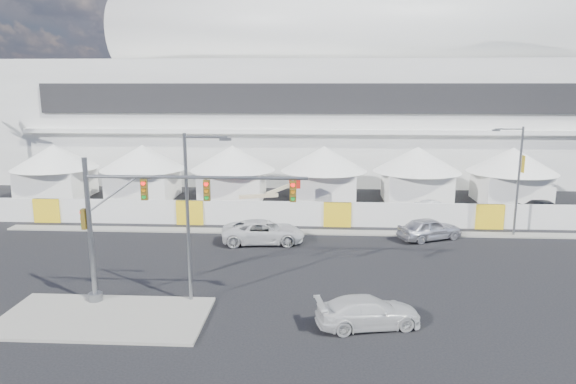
# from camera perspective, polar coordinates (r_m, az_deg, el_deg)

# --- Properties ---
(ground) EXTENTS (160.00, 160.00, 0.00)m
(ground) POSITION_cam_1_polar(r_m,az_deg,el_deg) (28.33, -5.84, -11.50)
(ground) COLOR black
(ground) RESTS_ON ground
(median_island) EXTENTS (10.00, 5.00, 0.15)m
(median_island) POSITION_cam_1_polar(r_m,az_deg,el_deg) (27.26, -19.76, -12.96)
(median_island) COLOR gray
(median_island) RESTS_ON ground
(far_curb) EXTENTS (80.00, 1.20, 0.12)m
(far_curb) POSITION_cam_1_polar(r_m,az_deg,el_deg) (42.78, 24.72, -4.40)
(far_curb) COLOR gray
(far_curb) RESTS_ON ground
(stadium) EXTENTS (80.00, 24.80, 21.98)m
(stadium) POSITION_cam_1_polar(r_m,az_deg,el_deg) (67.37, 7.08, 10.19)
(stadium) COLOR silver
(stadium) RESTS_ON ground
(tent_row) EXTENTS (53.40, 8.40, 5.40)m
(tent_row) POSITION_cam_1_polar(r_m,az_deg,el_deg) (50.48, -1.13, 2.61)
(tent_row) COLOR white
(tent_row) RESTS_ON ground
(hoarding_fence) EXTENTS (70.00, 0.25, 2.00)m
(hoarding_fence) POSITION_cam_1_polar(r_m,az_deg,el_deg) (41.50, 5.50, -2.48)
(hoarding_fence) COLOR white
(hoarding_fence) RESTS_ON ground
(sedan_silver) EXTENTS (3.74, 5.20, 1.64)m
(sedan_silver) POSITION_cam_1_polar(r_m,az_deg,el_deg) (39.28, 15.45, -3.94)
(sedan_silver) COLOR silver
(sedan_silver) RESTS_ON ground
(pickup_curb) EXTENTS (3.31, 6.18, 1.65)m
(pickup_curb) POSITION_cam_1_polar(r_m,az_deg,el_deg) (37.10, -2.75, -4.44)
(pickup_curb) COLOR silver
(pickup_curb) RESTS_ON ground
(pickup_near) EXTENTS (3.01, 5.27, 1.44)m
(pickup_near) POSITION_cam_1_polar(r_m,az_deg,el_deg) (25.04, 8.90, -13.02)
(pickup_near) COLOR silver
(pickup_near) RESTS_ON ground
(lot_car_a) EXTENTS (3.00, 4.15, 1.30)m
(lot_car_a) POSITION_cam_1_polar(r_m,az_deg,el_deg) (46.34, 15.94, -1.82)
(lot_car_a) COLOR silver
(lot_car_a) RESTS_ON ground
(lot_car_b) EXTENTS (1.87, 4.54, 1.54)m
(lot_car_b) POSITION_cam_1_polar(r_m,az_deg,el_deg) (49.71, 26.73, -1.60)
(lot_car_b) COLOR black
(lot_car_b) RESTS_ON ground
(traffic_mast) EXTENTS (11.42, 0.73, 7.53)m
(traffic_mast) POSITION_cam_1_polar(r_m,az_deg,el_deg) (26.94, -16.52, -3.25)
(traffic_mast) COLOR slate
(traffic_mast) RESTS_ON median_island
(streetlight_median) EXTENTS (2.41, 0.24, 8.72)m
(streetlight_median) POSITION_cam_1_polar(r_m,az_deg,el_deg) (26.36, -10.64, -1.61)
(streetlight_median) COLOR slate
(streetlight_median) RESTS_ON median_island
(streetlight_curb) EXTENTS (2.44, 0.55, 8.25)m
(streetlight_curb) POSITION_cam_1_polar(r_m,az_deg,el_deg) (41.45, 24.05, 1.89)
(streetlight_curb) COLOR slate
(streetlight_curb) RESTS_ON ground
(boom_lift) EXTENTS (6.62, 2.41, 3.25)m
(boom_lift) POSITION_cam_1_polar(r_m,az_deg,el_deg) (44.28, -3.85, -1.71)
(boom_lift) COLOR red
(boom_lift) RESTS_ON ground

